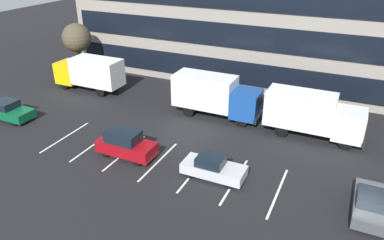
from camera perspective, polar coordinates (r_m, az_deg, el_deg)
The scene contains 11 objects.
ground_plane at distance 29.18m, azimuth -1.29°, elevation -2.54°, with size 120.00×120.00×0.00m, color black.
office_building at distance 42.98m, azimuth 9.66°, elevation 16.69°, with size 38.13×13.92×14.40m.
lot_markings at distance 26.15m, azimuth -5.17°, elevation -6.35°, with size 16.94×5.40×0.01m.
box_truck_blue at distance 31.85m, azimuth 3.59°, elevation 3.96°, with size 7.68×2.54×3.56m.
box_truck_yellow at distance 39.00m, azimuth -15.48°, elevation 7.13°, with size 7.35×2.43×3.41m.
box_truck_white at distance 29.86m, azimuth 18.06°, elevation 0.99°, with size 7.51×2.49×3.48m.
sedan_charcoal at distance 23.40m, azimuth 25.75°, elevation -11.56°, with size 1.72×4.10×1.47m.
suv_maroon at distance 26.67m, azimuth -10.18°, elevation -3.68°, with size 4.23×1.79×1.91m.
sedan_silver at distance 24.16m, azimuth 3.27°, elevation -7.32°, with size 4.12×1.73×1.48m.
sedan_forest at distance 35.49m, azimuth -26.51°, elevation 1.34°, with size 4.48×1.88×1.61m.
bare_tree at distance 43.24m, azimuth -17.35°, elevation 11.99°, with size 3.12×3.12×5.86m.
Camera 1 is at (11.38, -22.93, 14.00)m, focal length 34.60 mm.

